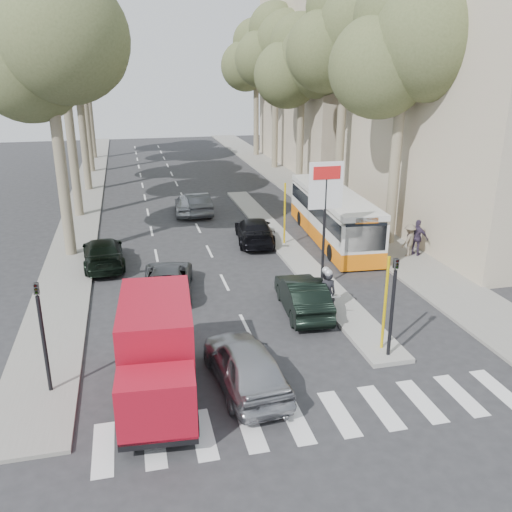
{
  "coord_description": "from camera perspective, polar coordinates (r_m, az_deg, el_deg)",
  "views": [
    {
      "loc": [
        -4.84,
        -16.14,
        9.38
      ],
      "look_at": [
        0.29,
        5.29,
        1.6
      ],
      "focal_mm": 38.0,
      "sensor_mm": 36.0,
      "label": 1
    }
  ],
  "objects": [
    {
      "name": "motorcycle",
      "position": [
        21.59,
        7.4,
        -3.85
      ],
      "size": [
        0.94,
        2.32,
        1.98
      ],
      "rotation": [
        0.0,
        0.0,
        -0.13
      ],
      "color": "black",
      "rests_on": "ground"
    },
    {
      "name": "tree_l_a",
      "position": [
        28.43,
        -20.93,
        20.29
      ],
      "size": [
        7.4,
        7.2,
        14.1
      ],
      "color": "#6B604C",
      "rests_on": "ground"
    },
    {
      "name": "tree_l_b",
      "position": [
        36.43,
        -19.76,
        21.06
      ],
      "size": [
        7.4,
        7.2,
        14.88
      ],
      "color": "#6B604C",
      "rests_on": "ground"
    },
    {
      "name": "traffic_light_island",
      "position": [
        18.09,
        14.3,
        -3.59
      ],
      "size": [
        0.16,
        0.41,
        3.6
      ],
      "color": "black",
      "rests_on": "ground"
    },
    {
      "name": "traffic_light_left",
      "position": [
        16.86,
        -21.73,
        -6.17
      ],
      "size": [
        0.16,
        0.41,
        3.6
      ],
      "color": "black",
      "rests_on": "ground"
    },
    {
      "name": "tree_l_e",
      "position": [
        60.35,
        -17.52,
        19.89
      ],
      "size": [
        7.4,
        7.2,
        14.49
      ],
      "color": "#6B604C",
      "rests_on": "ground"
    },
    {
      "name": "tree_l_c",
      "position": [
        44.35,
        -18.33,
        19.38
      ],
      "size": [
        7.4,
        7.2,
        13.71
      ],
      "color": "#6B604C",
      "rests_on": "ground"
    },
    {
      "name": "red_truck",
      "position": [
        16.26,
        -10.37,
        -9.78
      ],
      "size": [
        2.42,
        5.55,
        2.89
      ],
      "rotation": [
        0.0,
        0.0,
        -0.07
      ],
      "color": "black",
      "rests_on": "ground"
    },
    {
      "name": "billboard",
      "position": [
        23.34,
        7.28,
        5.21
      ],
      "size": [
        1.5,
        12.1,
        5.6
      ],
      "color": "yellow",
      "rests_on": "ground"
    },
    {
      "name": "median_left",
      "position": [
        45.22,
        -17.3,
        6.68
      ],
      "size": [
        2.4,
        64.0,
        0.12
      ],
      "primitive_type": "cube",
      "color": "gray",
      "rests_on": "ground"
    },
    {
      "name": "silver_hatchback",
      "position": [
        16.83,
        -1.13,
        -11.3
      ],
      "size": [
        2.24,
        4.7,
        1.55
      ],
      "primitive_type": "imported",
      "rotation": [
        0.0,
        0.0,
        3.23
      ],
      "color": "#A0A1A7",
      "rests_on": "ground"
    },
    {
      "name": "pedestrian_near",
      "position": [
        28.86,
        16.61,
        1.86
      ],
      "size": [
        1.12,
        1.19,
        1.88
      ],
      "primitive_type": "imported",
      "rotation": [
        0.0,
        0.0,
        2.28
      ],
      "color": "#3B2F47",
      "rests_on": "sidewalk_right"
    },
    {
      "name": "ground",
      "position": [
        19.29,
        2.86,
        -9.68
      ],
      "size": [
        120.0,
        120.0,
        0.0
      ],
      "primitive_type": "plane",
      "color": "#28282B",
      "rests_on": "ground"
    },
    {
      "name": "tree_r_d",
      "position": [
        52.18,
        2.21,
        21.29
      ],
      "size": [
        7.4,
        7.2,
        14.88
      ],
      "color": "#6B604C",
      "rests_on": "ground"
    },
    {
      "name": "traffic_island",
      "position": [
        29.81,
        2.98,
        1.24
      ],
      "size": [
        1.5,
        26.0,
        0.16
      ],
      "primitive_type": "cube",
      "color": "gray",
      "rests_on": "ground"
    },
    {
      "name": "queue_car_e",
      "position": [
        27.66,
        -15.79,
        0.36
      ],
      "size": [
        2.2,
        4.83,
        1.37
      ],
      "primitive_type": "imported",
      "rotation": [
        0.0,
        0.0,
        3.2
      ],
      "color": "black",
      "rests_on": "ground"
    },
    {
      "name": "queue_car_c",
      "position": [
        36.3,
        -7.19,
        5.47
      ],
      "size": [
        1.94,
        4.25,
        1.41
      ],
      "primitive_type": "imported",
      "rotation": [
        0.0,
        0.0,
        3.07
      ],
      "color": "#A7AAAF",
      "rests_on": "ground"
    },
    {
      "name": "tree_r_a",
      "position": [
        29.75,
        15.57,
        20.72
      ],
      "size": [
        7.4,
        7.2,
        14.1
      ],
      "color": "#6B604C",
      "rests_on": "ground"
    },
    {
      "name": "tree_l_d",
      "position": [
        52.39,
        -18.03,
        21.18
      ],
      "size": [
        7.4,
        7.2,
        15.66
      ],
      "color": "#6B604C",
      "rests_on": "ground"
    },
    {
      "name": "tree_r_b",
      "position": [
        37.08,
        9.57,
        22.35
      ],
      "size": [
        7.4,
        7.2,
        15.27
      ],
      "color": "#6B604C",
      "rests_on": "ground"
    },
    {
      "name": "building_near",
      "position": [
        34.73,
        23.51,
        17.31
      ],
      "size": [
        11.0,
        18.0,
        18.0
      ],
      "primitive_type": "cube",
      "color": "#B3AB8E",
      "rests_on": "ground"
    },
    {
      "name": "queue_car_d",
      "position": [
        36.34,
        -6.25,
        5.52
      ],
      "size": [
        1.64,
        4.34,
        1.41
      ],
      "primitive_type": "imported",
      "rotation": [
        0.0,
        0.0,
        3.18
      ],
      "color": "#44474B",
      "rests_on": "ground"
    },
    {
      "name": "tree_r_c",
      "position": [
        44.47,
        5.0,
        19.78
      ],
      "size": [
        7.4,
        7.2,
        13.32
      ],
      "color": "#6B604C",
      "rests_on": "ground"
    },
    {
      "name": "queue_car_b",
      "position": [
        30.18,
        -0.18,
        2.71
      ],
      "size": [
        2.51,
        4.97,
        1.38
      ],
      "primitive_type": "imported",
      "rotation": [
        0.0,
        0.0,
        3.02
      ],
      "color": "black",
      "rests_on": "ground"
    },
    {
      "name": "queue_car_a",
      "position": [
        23.84,
        -9.3,
        -2.35
      ],
      "size": [
        2.69,
        4.78,
        1.26
      ],
      "primitive_type": "imported",
      "rotation": [
        0.0,
        0.0,
        3.0
      ],
      "color": "#4A4D52",
      "rests_on": "ground"
    },
    {
      "name": "city_bus",
      "position": [
        30.76,
        8.08,
        4.34
      ],
      "size": [
        3.06,
        10.71,
        2.78
      ],
      "rotation": [
        0.0,
        0.0,
        -0.07
      ],
      "color": "orange",
      "rests_on": "ground"
    },
    {
      "name": "tree_r_e",
      "position": [
        59.94,
        0.11,
        20.41
      ],
      "size": [
        7.4,
        7.2,
        14.1
      ],
      "color": "#6B604C",
      "rests_on": "ground"
    },
    {
      "name": "dark_hatchback",
      "position": [
        21.72,
        4.94,
        -4.15
      ],
      "size": [
        1.85,
        4.45,
        1.43
      ],
      "primitive_type": "imported",
      "rotation": [
        0.0,
        0.0,
        3.06
      ],
      "color": "black",
      "rests_on": "ground"
    },
    {
      "name": "pedestrian_far",
      "position": [
        28.72,
        15.83,
        1.63
      ],
      "size": [
        1.17,
        0.95,
        1.67
      ],
      "primitive_type": "imported",
      "rotation": [
        0.0,
        0.0,
        3.67
      ],
      "color": "#6F6453",
      "rests_on": "sidewalk_right"
    },
    {
      "name": "sidewalk_right",
      "position": [
        44.27,
        4.55,
        7.23
      ],
      "size": [
        3.2,
        70.0,
        0.12
      ],
      "primitive_type": "cube",
      "color": "gray",
      "rests_on": "ground"
    },
    {
      "name": "building_far",
      "position": [
        54.13,
        9.04,
        17.76
      ],
      "size": [
        11.0,
        20.0,
        16.0
      ],
      "primitive_type": "cube",
      "color": "#B7A88E",
      "rests_on": "ground"
    }
  ]
}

